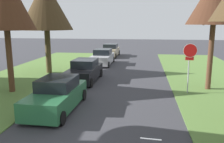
# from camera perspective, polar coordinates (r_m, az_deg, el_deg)

# --- Properties ---
(stop_sign_far) EXTENTS (0.81, 0.32, 2.97)m
(stop_sign_far) POSITION_cam_1_polar(r_m,az_deg,el_deg) (14.59, 18.19, 3.18)
(stop_sign_far) COLOR #9EA0A5
(stop_sign_far) RESTS_ON grass_verge_right
(street_tree_right_mid_b) EXTENTS (3.29, 3.29, 7.04)m
(street_tree_right_mid_b) POSITION_cam_1_polar(r_m,az_deg,el_deg) (15.91, 23.59, 15.58)
(street_tree_right_mid_b) COLOR brown
(street_tree_right_mid_b) RESTS_ON grass_verge_right
(street_tree_left_far) EXTENTS (4.29, 4.29, 7.55)m
(street_tree_left_far) POSITION_cam_1_polar(r_m,az_deg,el_deg) (20.44, -15.69, 15.11)
(street_tree_left_far) COLOR #4D3D25
(street_tree_left_far) RESTS_ON grass_verge_left
(parked_sedan_green) EXTENTS (2.02, 4.44, 1.57)m
(parked_sedan_green) POSITION_cam_1_polar(r_m,az_deg,el_deg) (11.91, -13.14, -5.60)
(parked_sedan_green) COLOR #28663D
(parked_sedan_green) RESTS_ON ground
(parked_sedan_black) EXTENTS (2.02, 4.44, 1.57)m
(parked_sedan_black) POSITION_cam_1_polar(r_m,az_deg,el_deg) (17.43, -6.61, 0.09)
(parked_sedan_black) COLOR black
(parked_sedan_black) RESTS_ON ground
(parked_sedan_silver) EXTENTS (2.02, 4.44, 1.57)m
(parked_sedan_silver) POSITION_cam_1_polar(r_m,az_deg,el_deg) (24.18, -2.29, 3.39)
(parked_sedan_silver) COLOR #BCBCC1
(parked_sedan_silver) RESTS_ON ground
(parked_sedan_tan) EXTENTS (2.02, 4.44, 1.57)m
(parked_sedan_tan) POSITION_cam_1_polar(r_m,az_deg,el_deg) (30.18, -0.38, 5.05)
(parked_sedan_tan) COLOR tan
(parked_sedan_tan) RESTS_ON ground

